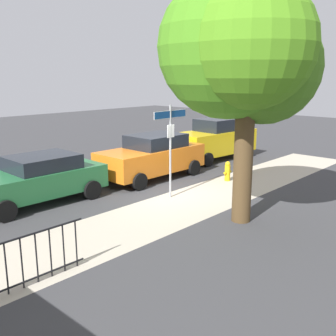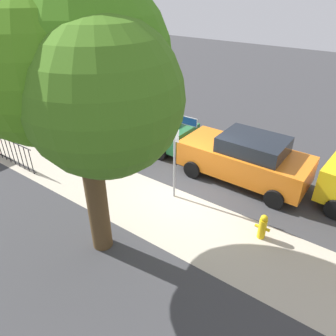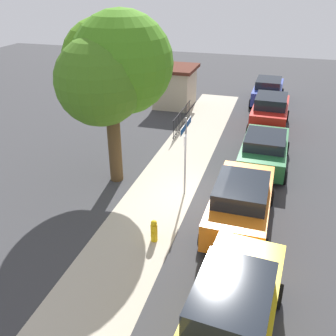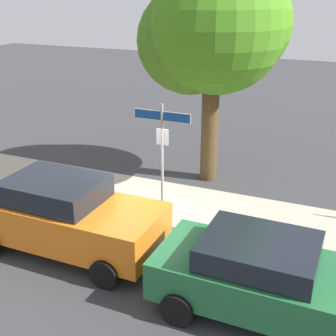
% 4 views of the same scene
% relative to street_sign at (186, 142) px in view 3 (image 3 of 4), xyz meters
% --- Properties ---
extents(ground_plane, '(60.00, 60.00, 0.00)m').
position_rel_street_sign_xyz_m(ground_plane, '(-0.20, -0.40, -2.20)').
color(ground_plane, '#38383A').
extents(sidewalk_strip, '(24.00, 2.60, 0.00)m').
position_rel_street_sign_xyz_m(sidewalk_strip, '(1.80, 0.90, -2.20)').
color(sidewalk_strip, '#B4AA96').
rests_on(sidewalk_strip, ground_plane).
extents(street_sign, '(1.52, 0.07, 3.13)m').
position_rel_street_sign_xyz_m(street_sign, '(0.00, 0.00, 0.00)').
color(street_sign, '#9EA0A5').
rests_on(street_sign, ground_plane).
extents(shade_tree, '(4.48, 4.34, 6.67)m').
position_rel_street_sign_xyz_m(shade_tree, '(0.39, 2.95, 2.42)').
color(shade_tree, '#4E3920').
rests_on(shade_tree, ground_plane).
extents(car_yellow, '(4.61, 2.28, 1.99)m').
position_rel_street_sign_xyz_m(car_yellow, '(-6.25, -2.67, -1.20)').
color(car_yellow, yellow).
rests_on(car_yellow, ground_plane).
extents(car_orange, '(4.52, 2.13, 1.75)m').
position_rel_street_sign_xyz_m(car_orange, '(-1.45, -2.30, -1.30)').
color(car_orange, orange).
rests_on(car_orange, ground_plane).
extents(car_green, '(4.39, 2.19, 1.55)m').
position_rel_street_sign_xyz_m(car_green, '(3.35, -2.77, -1.39)').
color(car_green, '#216435').
rests_on(car_green, ground_plane).
extents(car_red, '(4.43, 2.13, 1.93)m').
position_rel_street_sign_xyz_m(car_red, '(8.15, -2.74, -1.23)').
color(car_red, red).
rests_on(car_red, ground_plane).
extents(car_blue, '(4.62, 2.06, 1.67)m').
position_rel_street_sign_xyz_m(car_blue, '(12.95, -2.37, -1.34)').
color(car_blue, '#273A9A').
rests_on(car_blue, ground_plane).
extents(iron_fence, '(3.72, 0.04, 1.07)m').
position_rel_street_sign_xyz_m(iron_fence, '(6.80, 1.90, -1.65)').
color(iron_fence, black).
rests_on(iron_fence, ground_plane).
extents(utility_shed, '(2.98, 2.62, 2.54)m').
position_rel_street_sign_xyz_m(utility_shed, '(10.66, 3.40, -0.90)').
color(utility_shed, tan).
rests_on(utility_shed, ground_plane).
extents(fire_hydrant, '(0.42, 0.22, 0.78)m').
position_rel_street_sign_xyz_m(fire_hydrant, '(-3.13, 0.20, -1.81)').
color(fire_hydrant, yellow).
rests_on(fire_hydrant, ground_plane).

